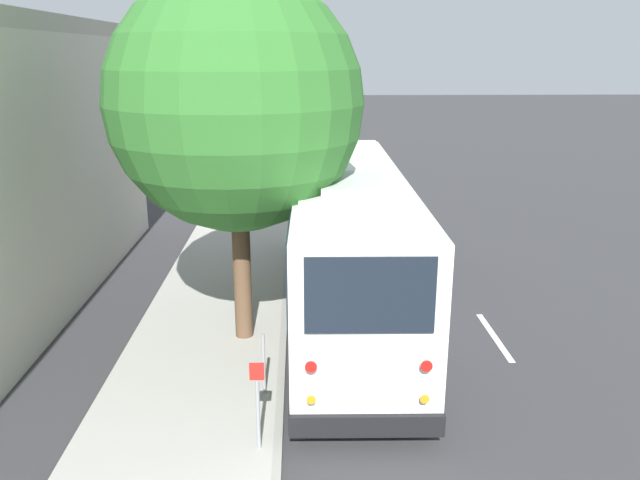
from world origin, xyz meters
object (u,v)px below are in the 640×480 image
parked_sedan_tan (320,186)px  sign_post_far (264,364)px  sign_post_near (258,405)px  parked_sedan_blue (313,164)px  street_tree (236,85)px  shuttle_bus (348,235)px

parked_sedan_tan → sign_post_far: parked_sedan_tan is taller
parked_sedan_tan → sign_post_far: (-15.65, 1.52, 0.11)m
sign_post_far → sign_post_near: bearing=180.0°
sign_post_near → sign_post_far: size_ratio=1.26×
parked_sedan_blue → sign_post_far: bearing=177.1°
parked_sedan_blue → street_tree: street_tree is taller
parked_sedan_blue → sign_post_near: 22.97m
sign_post_far → shuttle_bus: bearing=-24.4°
parked_sedan_tan → street_tree: street_tree is taller
shuttle_bus → sign_post_far: 4.46m
shuttle_bus → sign_post_near: 5.88m
parked_sedan_tan → sign_post_near: size_ratio=3.26×
street_tree → parked_sedan_blue: bearing=-5.7°
parked_sedan_tan → street_tree: 14.12m
parked_sedan_blue → sign_post_far: 21.37m
sign_post_far → parked_sedan_tan: bearing=-5.6°
shuttle_bus → parked_sedan_blue: 17.47m
shuttle_bus → sign_post_near: size_ratio=7.69×
street_tree → sign_post_far: street_tree is taller
shuttle_bus → parked_sedan_tan: 11.81m
parked_sedan_blue → sign_post_far: size_ratio=3.72×
parked_sedan_tan → sign_post_near: bearing=171.9°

